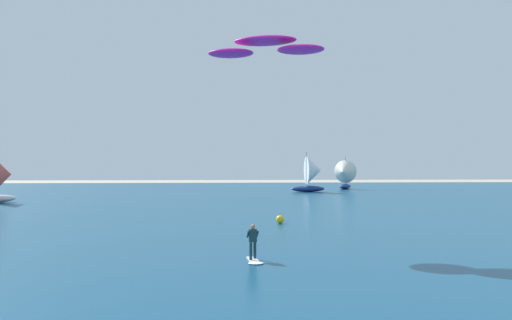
{
  "coord_description": "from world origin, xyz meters",
  "views": [
    {
      "loc": [
        -1.38,
        -10.69,
        4.9
      ],
      "look_at": [
        -0.1,
        17.13,
        4.78
      ],
      "focal_mm": 38.86,
      "sensor_mm": 36.0,
      "label": 1
    }
  ],
  "objects_px": {
    "sailboat_center_horizon": "(313,174)",
    "sailboat_mid_right": "(344,174)",
    "kitesurfer": "(253,248)",
    "kite": "(265,47)",
    "sailboat_heeled_over": "(0,179)",
    "marker_buoy": "(280,219)"
  },
  "relations": [
    {
      "from": "kitesurfer",
      "to": "marker_buoy",
      "type": "relative_size",
      "value": 3.36
    },
    {
      "from": "kite",
      "to": "marker_buoy",
      "type": "xyz_separation_m",
      "value": [
        1.51,
        6.81,
        -11.16
      ]
    },
    {
      "from": "sailboat_center_horizon",
      "to": "marker_buoy",
      "type": "distance_m",
      "value": 37.66
    },
    {
      "from": "kite",
      "to": "sailboat_center_horizon",
      "type": "xyz_separation_m",
      "value": [
        9.38,
        43.57,
        -8.89
      ]
    },
    {
      "from": "sailboat_center_horizon",
      "to": "sailboat_mid_right",
      "type": "distance_m",
      "value": 8.89
    },
    {
      "from": "sailboat_center_horizon",
      "to": "kite",
      "type": "bearing_deg",
      "value": -102.15
    },
    {
      "from": "kite",
      "to": "marker_buoy",
      "type": "height_order",
      "value": "kite"
    },
    {
      "from": "kite",
      "to": "sailboat_heeled_over",
      "type": "height_order",
      "value": "kite"
    },
    {
      "from": "sailboat_center_horizon",
      "to": "sailboat_heeled_over",
      "type": "xyz_separation_m",
      "value": [
        -35.87,
        -17.08,
        -0.01
      ]
    },
    {
      "from": "marker_buoy",
      "to": "kite",
      "type": "bearing_deg",
      "value": -102.53
    },
    {
      "from": "kite",
      "to": "sailboat_heeled_over",
      "type": "distance_m",
      "value": 38.5
    },
    {
      "from": "sailboat_mid_right",
      "to": "kite",
      "type": "bearing_deg",
      "value": -106.82
    },
    {
      "from": "sailboat_center_horizon",
      "to": "sailboat_mid_right",
      "type": "bearing_deg",
      "value": 49.06
    },
    {
      "from": "sailboat_heeled_over",
      "to": "marker_buoy",
      "type": "distance_m",
      "value": 34.3
    },
    {
      "from": "sailboat_center_horizon",
      "to": "kitesurfer",
      "type": "bearing_deg",
      "value": -101.49
    },
    {
      "from": "marker_buoy",
      "to": "sailboat_mid_right",
      "type": "bearing_deg",
      "value": 72.52
    },
    {
      "from": "kite",
      "to": "marker_buoy",
      "type": "relative_size",
      "value": 12.67
    },
    {
      "from": "kite",
      "to": "sailboat_center_horizon",
      "type": "relative_size",
      "value": 1.35
    },
    {
      "from": "kitesurfer",
      "to": "kite",
      "type": "bearing_deg",
      "value": 82.38
    },
    {
      "from": "kitesurfer",
      "to": "sailboat_center_horizon",
      "type": "bearing_deg",
      "value": 78.51
    },
    {
      "from": "kite",
      "to": "sailboat_heeled_over",
      "type": "bearing_deg",
      "value": 135.0
    },
    {
      "from": "kite",
      "to": "marker_buoy",
      "type": "bearing_deg",
      "value": 77.47
    }
  ]
}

